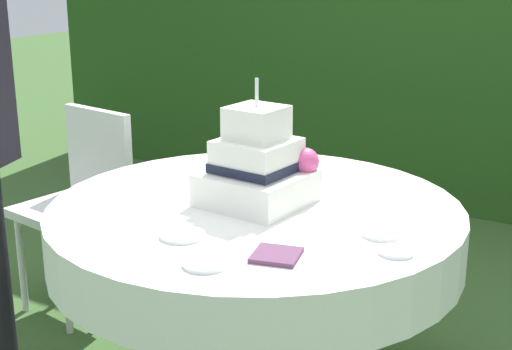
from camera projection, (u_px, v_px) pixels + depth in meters
name	position (u px, v px, depth m)	size (l,w,h in m)	color
cake_table	(255.00, 233.00, 2.45)	(1.37, 1.37, 0.75)	#4C4C51
wedding_cake	(258.00, 168.00, 2.41)	(0.34, 0.34, 0.42)	white
serving_plate_near	(182.00, 235.00, 2.14)	(0.13, 0.13, 0.01)	white
serving_plate_far	(206.00, 263.00, 1.95)	(0.12, 0.12, 0.01)	white
serving_plate_left	(396.00, 251.00, 2.03)	(0.10, 0.10, 0.01)	white
serving_plate_right	(381.00, 234.00, 2.16)	(0.11, 0.11, 0.01)	white
napkin_stack	(276.00, 255.00, 2.00)	(0.13, 0.13, 0.01)	#603856
garden_chair	(83.00, 191.00, 3.24)	(0.46, 0.46, 0.89)	white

